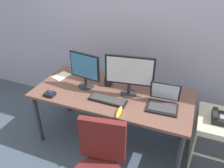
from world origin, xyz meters
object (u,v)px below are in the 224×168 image
Objects in this scene: monitor_side at (85,69)px; banana at (119,112)px; paper_notepad at (61,76)px; file_cabinet at (213,141)px; desk_phone at (220,117)px; monitor_main at (129,73)px; keyboard at (108,100)px; trackball_mouse at (50,94)px; laptop at (163,102)px; coffee_mug at (108,82)px.

monitor_side is 2.23× the size of banana.
file_cabinet is at bearing -0.90° from paper_notepad.
monitor_side is at bearing -177.76° from desk_phone.
monitor_main reaches higher than monitor_side.
file_cabinet is at bearing 12.54° from keyboard.
banana is (-0.94, -0.40, 0.09)m from desk_phone.
desk_phone is 1.05× the size of banana.
monitor_main is 2.54× the size of paper_notepad.
desk_phone is 1.52m from monitor_side.
desk_phone is at bearing 11.83° from keyboard.
monitor_main is at bearing 3.01° from monitor_side.
laptop is at bearing 12.57° from trackball_mouse.
laptop reaches higher than paper_notepad.
file_cabinet is 0.75m from laptop.
keyboard is 3.76× the size of trackball_mouse.
laptop is at bearing -168.99° from desk_phone.
keyboard is (-1.13, -0.24, 0.08)m from desk_phone.
keyboard reaches higher than desk_phone.
monitor_main is at bearing 51.17° from keyboard.
banana is (0.02, -0.36, -0.25)m from monitor_main.
trackball_mouse is (-1.77, -0.38, 0.09)m from desk_phone.
laptop reaches higher than keyboard.
trackball_mouse is (-1.77, -0.39, 0.43)m from file_cabinet.
paper_notepad is (-0.93, 0.08, -0.27)m from monitor_main.
paper_notepad is (-1.33, 0.16, -0.05)m from laptop.
monitor_side reaches higher than file_cabinet.
desk_phone is 1.03m from banana.
coffee_mug is (-1.26, 0.05, 0.45)m from file_cabinet.
banana reaches higher than keyboard.
banana is at bearing -1.22° from trackball_mouse.
paper_notepad is at bearing 155.01° from banana.
keyboard is (-1.14, -0.25, 0.42)m from file_cabinet.
desk_phone is 0.59m from laptop.
keyboard is at bearing -168.17° from desk_phone.
desk_phone is 2.06× the size of coffee_mug.
trackball_mouse is at bearing -131.48° from monitor_side.
paper_notepad is (-0.41, 0.10, -0.23)m from monitor_side.
trackball_mouse is at bearing -73.54° from paper_notepad.
coffee_mug is at bearing 111.88° from keyboard.
monitor_side is 0.94m from laptop.
trackball_mouse is 0.58× the size of banana.
coffee_mug is at bearing 40.91° from trackball_mouse.
laptop is (0.40, -0.08, -0.22)m from monitor_main.
monitor_main is at bearing 168.76° from laptop.
file_cabinet is 1.34m from coffee_mug.
coffee_mug is at bearing 165.52° from laptop.
monitor_main reaches higher than paper_notepad.
desk_phone is 1.02m from monitor_main.
monitor_main is 0.91m from trackball_mouse.
paper_notepad is (-1.90, 0.03, 0.41)m from file_cabinet.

